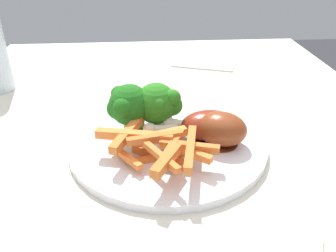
% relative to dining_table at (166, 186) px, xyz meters
% --- Properties ---
extents(dining_table, '(0.95, 0.78, 0.75)m').
position_rel_dining_table_xyz_m(dining_table, '(0.00, 0.00, 0.00)').
color(dining_table, silver).
rests_on(dining_table, ground_plane).
extents(dinner_plate, '(0.28, 0.28, 0.01)m').
position_rel_dining_table_xyz_m(dinner_plate, '(0.05, 0.00, 0.13)').
color(dinner_plate, white).
rests_on(dinner_plate, dining_table).
extents(broccoli_floret_front, '(0.06, 0.07, 0.07)m').
position_rel_dining_table_xyz_m(broccoli_floret_front, '(0.03, -0.01, 0.18)').
color(broccoli_floret_front, '#88B749').
rests_on(broccoli_floret_front, dinner_plate).
extents(broccoli_floret_middle, '(0.07, 0.06, 0.07)m').
position_rel_dining_table_xyz_m(broccoli_floret_middle, '(0.03, -0.06, 0.18)').
color(broccoli_floret_middle, '#86A556').
rests_on(broccoli_floret_middle, dinner_plate).
extents(broccoli_floret_back, '(0.04, 0.05, 0.06)m').
position_rel_dining_table_xyz_m(broccoli_floret_back, '(0.02, -0.04, 0.17)').
color(broccoli_floret_back, '#81B950').
rests_on(broccoli_floret_back, dinner_plate).
extents(carrot_fries_pile, '(0.14, 0.16, 0.04)m').
position_rel_dining_table_xyz_m(carrot_fries_pile, '(0.11, -0.02, 0.16)').
color(carrot_fries_pile, orange).
rests_on(carrot_fries_pile, dinner_plate).
extents(chicken_drumstick_near, '(0.06, 0.14, 0.04)m').
position_rel_dining_table_xyz_m(chicken_drumstick_near, '(0.06, 0.05, 0.15)').
color(chicken_drumstick_near, '#5E180D').
rests_on(chicken_drumstick_near, dinner_plate).
extents(chicken_drumstick_far, '(0.08, 0.12, 0.05)m').
position_rel_dining_table_xyz_m(chicken_drumstick_far, '(0.07, 0.07, 0.16)').
color(chicken_drumstick_far, '#602310').
rests_on(chicken_drumstick_far, dinner_plate).
extents(napkin, '(0.21, 0.19, 0.00)m').
position_rel_dining_table_xyz_m(napkin, '(-0.33, 0.12, 0.12)').
color(napkin, white).
rests_on(napkin, dining_table).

